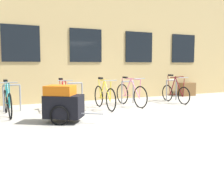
# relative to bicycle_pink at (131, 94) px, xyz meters

# --- Properties ---
(ground_plane) EXTENTS (42.00, 42.00, 0.00)m
(ground_plane) POSITION_rel_bicycle_pink_xyz_m (-1.05, -1.42, -0.40)
(ground_plane) COLOR #B2ADA0
(storefront_building) EXTENTS (28.00, 6.22, 4.70)m
(storefront_building) POSITION_rel_bicycle_pink_xyz_m (-1.05, 4.86, 1.95)
(storefront_building) COLOR tan
(storefront_building) RESTS_ON ground
(bike_rack) EXTENTS (6.53, 0.05, 0.84)m
(bike_rack) POSITION_rel_bicycle_pink_xyz_m (-0.88, 0.48, 0.10)
(bike_rack) COLOR gray
(bike_rack) RESTS_ON ground
(bicycle_pink) EXTENTS (0.44, 1.83, 1.03)m
(bicycle_pink) POSITION_rel_bicycle_pink_xyz_m (0.00, 0.00, 0.00)
(bicycle_pink) COLOR black
(bicycle_pink) RESTS_ON ground
(bicycle_teal) EXTENTS (0.44, 1.77, 1.02)m
(bicycle_teal) POSITION_rel_bicycle_pink_xyz_m (-4.02, -0.07, -0.01)
(bicycle_teal) COLOR black
(bicycle_teal) RESTS_ON ground
(bicycle_yellow) EXTENTS (0.44, 1.76, 1.03)m
(bicycle_yellow) POSITION_rel_bicycle_pink_xyz_m (-1.08, -0.17, -0.01)
(bicycle_yellow) COLOR black
(bicycle_yellow) RESTS_ON ground
(bicycle_maroon) EXTENTS (0.44, 1.62, 1.08)m
(bicycle_maroon) POSITION_rel_bicycle_pink_xyz_m (1.90, -0.04, -0.03)
(bicycle_maroon) COLOR black
(bicycle_maroon) RESTS_ON ground
(bicycle_red) EXTENTS (0.44, 1.70, 1.03)m
(bicycle_red) POSITION_rel_bicycle_pink_xyz_m (-2.43, -0.05, -0.01)
(bicycle_red) COLOR black
(bicycle_red) RESTS_ON ground
(bike_trailer) EXTENTS (1.38, 1.06, 0.94)m
(bike_trailer) POSITION_rel_bicycle_pink_xyz_m (-2.79, -1.58, 0.08)
(bike_trailer) COLOR black
(bike_trailer) RESTS_ON ground
(planter_box) EXTENTS (0.70, 0.44, 0.60)m
(planter_box) POSITION_rel_bicycle_pink_xyz_m (3.74, 1.43, -0.10)
(planter_box) COLOR brown
(planter_box) RESTS_ON ground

